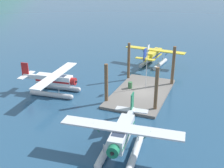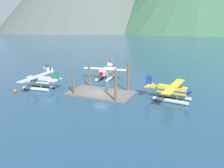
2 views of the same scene
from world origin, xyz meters
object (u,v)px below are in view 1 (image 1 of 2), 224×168
seaplane_silver_port_aft (122,137)px  seaplane_white_bow_left (55,82)px  flagpole (147,61)px  fuel_drum (130,85)px  seaplane_yellow_stbd_fwd (154,56)px

seaplane_silver_port_aft → seaplane_white_bow_left: bearing=54.9°
flagpole → seaplane_white_bow_left: bearing=118.2°
fuel_drum → seaplane_silver_port_aft: seaplane_silver_port_aft is taller
flagpole → seaplane_yellow_stbd_fwd: bearing=8.9°
seaplane_silver_port_aft → flagpole: bearing=7.2°
fuel_drum → seaplane_yellow_stbd_fwd: (12.22, -0.16, 0.84)m
flagpole → seaplane_yellow_stbd_fwd: flagpole is taller
flagpole → seaplane_silver_port_aft: 14.87m
fuel_drum → seaplane_yellow_stbd_fwd: seaplane_yellow_stbd_fwd is taller
seaplane_silver_port_aft → seaplane_yellow_stbd_fwd: size_ratio=1.00×
fuel_drum → seaplane_yellow_stbd_fwd: 12.25m
seaplane_silver_port_aft → seaplane_white_bow_left: size_ratio=1.00×
fuel_drum → seaplane_silver_port_aft: 14.01m
seaplane_white_bow_left → seaplane_yellow_stbd_fwd: 19.11m
fuel_drum → flagpole: bearing=-60.6°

